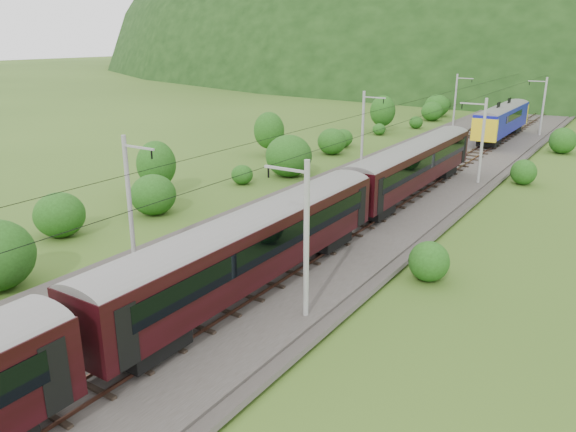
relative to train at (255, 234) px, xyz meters
The scene contains 14 objects.
ground 4.45m from the train, 158.45° to the right, with size 600.00×600.00×0.00m, color #314E18.
railbed 9.99m from the train, 104.85° to the left, with size 14.00×220.00×0.30m, color #38332D.
track_left 10.75m from the train, 117.93° to the left, with size 2.40×220.00×0.27m.
track_right 9.62m from the train, 90.00° to the left, with size 2.40×220.00×0.27m.
catenary_left 32.21m from the train, 105.35° to the left, with size 2.54×192.28×8.00m.
catenary_right 31.29m from the train, 83.17° to the left, with size 2.54×192.28×8.00m.
overhead_wires 9.99m from the train, 104.85° to the left, with size 4.83×198.00×0.03m.
mountain_ridge 323.15m from the train, 112.26° to the left, with size 336.00×280.00×132.00m, color black.
train is the anchor object (origin of this frame).
hazard_post_near 59.81m from the train, 92.35° to the left, with size 0.18×0.18×1.67m, color red.
hazard_post_far 51.67m from the train, 92.00° to the left, with size 0.17×0.17×1.62m, color red.
signal 28.62m from the train, 102.01° to the left, with size 0.22×0.22×2.00m.
vegetation_left 22.82m from the train, 133.44° to the left, with size 12.31×149.29×5.36m.
vegetation_right 27.34m from the train, 72.29° to the left, with size 6.70×95.37×2.85m.
Camera 1 is at (19.31, -21.88, 13.79)m, focal length 35.00 mm.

